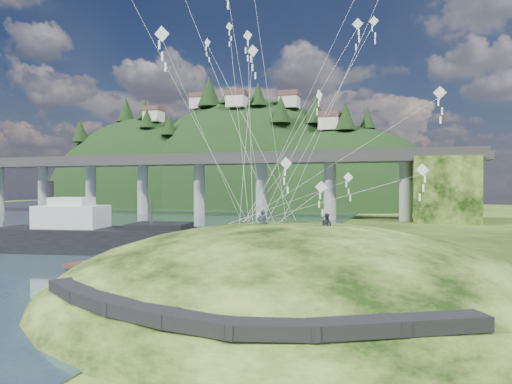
% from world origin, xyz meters
% --- Properties ---
extents(ground, '(320.00, 320.00, 0.00)m').
position_xyz_m(ground, '(0.00, 0.00, 0.00)').
color(ground, black).
rests_on(ground, ground).
extents(grass_hill, '(36.00, 32.00, 13.00)m').
position_xyz_m(grass_hill, '(8.00, 2.00, -1.50)').
color(grass_hill, black).
rests_on(grass_hill, ground).
extents(footpath, '(22.29, 5.84, 0.83)m').
position_xyz_m(footpath, '(7.46, -9.74, 2.08)').
color(footpath, black).
rests_on(footpath, ground).
extents(bridge, '(160.00, 11.00, 15.00)m').
position_xyz_m(bridge, '(-26.46, 70.07, 9.70)').
color(bridge, '#2D2B2B').
rests_on(bridge, ground).
extents(far_ridge, '(153.00, 70.00, 94.50)m').
position_xyz_m(far_ridge, '(-43.58, 122.17, -7.44)').
color(far_ridge, black).
rests_on(far_ridge, ground).
extents(work_barge, '(23.61, 10.59, 7.99)m').
position_xyz_m(work_barge, '(-18.16, 14.73, 2.00)').
color(work_barge, black).
rests_on(work_barge, ground).
extents(wooden_dock, '(13.79, 5.88, 0.98)m').
position_xyz_m(wooden_dock, '(-6.59, 3.60, 0.43)').
color(wooden_dock, '#3C2318').
rests_on(wooden_dock, ground).
extents(kite_flyers, '(5.16, 1.05, 1.91)m').
position_xyz_m(kite_flyers, '(8.41, 1.49, 5.81)').
color(kite_flyers, '#242830').
rests_on(kite_flyers, ground).
extents(kite_swarm, '(20.86, 17.74, 21.66)m').
position_xyz_m(kite_swarm, '(7.36, 2.68, 17.19)').
color(kite_swarm, white).
rests_on(kite_swarm, ground).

